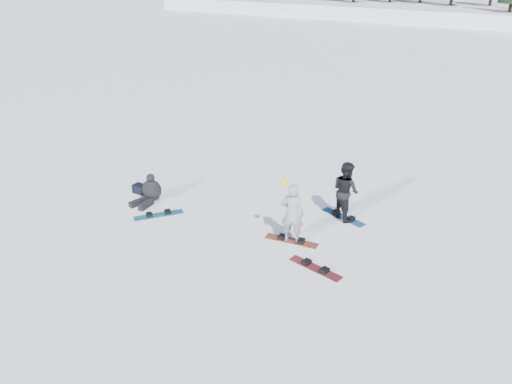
# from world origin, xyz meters

# --- Properties ---
(ground) EXTENTS (420.00, 420.00, 0.00)m
(ground) POSITION_xyz_m (0.00, 0.00, 0.00)
(ground) COLOR white
(ground) RESTS_ON ground
(alpine_backdrop) EXTENTS (412.50, 227.00, 53.20)m
(alpine_backdrop) POSITION_xyz_m (-11.72, 189.17, -13.97)
(alpine_backdrop) COLOR white
(alpine_backdrop) RESTS_ON ground
(snowboarder_woman) EXTENTS (0.72, 0.56, 1.90)m
(snowboarder_woman) POSITION_xyz_m (-1.10, -0.16, 0.89)
(snowboarder_woman) COLOR #A09FA4
(snowboarder_woman) RESTS_ON ground
(snowboarder_man) EXTENTS (1.11, 1.05, 1.81)m
(snowboarder_man) POSITION_xyz_m (-0.34, 1.87, 0.91)
(snowboarder_man) COLOR black
(snowboarder_man) RESTS_ON ground
(seated_rider) EXTENTS (0.70, 1.12, 0.92)m
(seated_rider) POSITION_xyz_m (-6.15, -0.14, 0.36)
(seated_rider) COLOR black
(seated_rider) RESTS_ON ground
(gear_bag) EXTENTS (0.46, 0.32, 0.30)m
(gear_bag) POSITION_xyz_m (-6.85, 0.12, 0.15)
(gear_bag) COLOR black
(gear_bag) RESTS_ON ground
(snowboard_woman) EXTENTS (1.52, 0.46, 0.03)m
(snowboard_woman) POSITION_xyz_m (-1.10, -0.15, 0.01)
(snowboard_woman) COLOR #9C4122
(snowboard_woman) RESTS_ON ground
(snowboard_man) EXTENTS (1.51, 0.74, 0.03)m
(snowboard_man) POSITION_xyz_m (-0.34, 1.87, 0.01)
(snowboard_man) COLOR #195E8E
(snowboard_man) RESTS_ON ground
(snowboard_loose_b) EXTENTS (1.53, 0.59, 0.03)m
(snowboard_loose_b) POSITION_xyz_m (0.02, -1.05, 0.01)
(snowboard_loose_b) COLOR maroon
(snowboard_loose_b) RESTS_ON ground
(snowboard_loose_a) EXTENTS (1.18, 1.33, 0.03)m
(snowboard_loose_a) POSITION_xyz_m (-5.29, -0.82, 0.01)
(snowboard_loose_a) COLOR teal
(snowboard_loose_a) RESTS_ON ground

